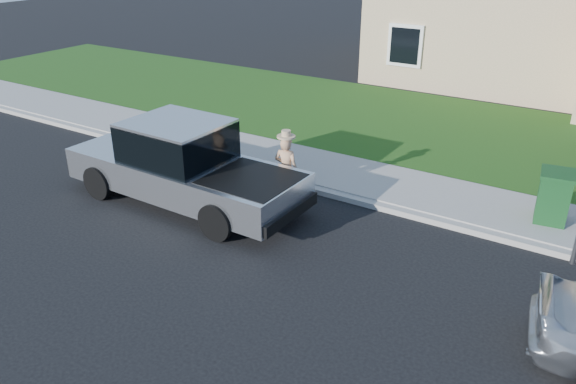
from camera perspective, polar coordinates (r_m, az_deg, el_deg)
name	(u,v)px	position (r m, az deg, el deg)	size (l,w,h in m)	color
ground	(257,254)	(10.33, -3.14, -6.36)	(80.00, 80.00, 0.00)	black
curb	(374,205)	(12.11, 8.69, -1.30)	(40.00, 0.20, 0.12)	gray
sidewalk	(394,186)	(13.03, 10.69, 0.59)	(40.00, 2.00, 0.15)	gray
lawn	(454,133)	(17.05, 16.50, 5.82)	(40.00, 7.00, 0.10)	#1E4714
pickup_truck	(183,166)	(12.10, -10.59, 2.61)	(5.54, 2.16, 1.81)	black
woman	(286,168)	(12.00, -0.18, 2.45)	(0.58, 0.42, 1.61)	tan
trash_bin	(554,196)	(12.12, 25.39, -0.37)	(0.72, 0.80, 1.03)	#103D18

